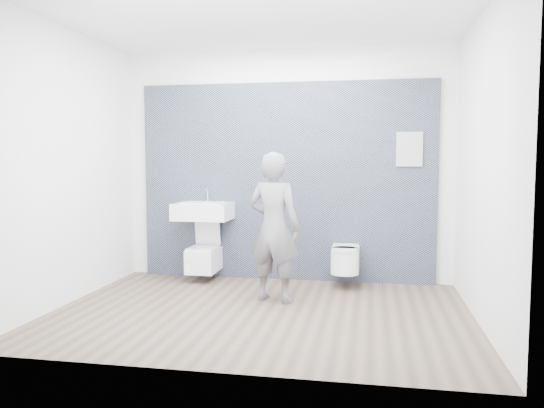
% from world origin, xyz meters
% --- Properties ---
extents(ground, '(4.00, 4.00, 0.00)m').
position_xyz_m(ground, '(0.00, 0.00, 0.00)').
color(ground, brown).
rests_on(ground, ground).
extents(room_shell, '(4.00, 4.00, 4.00)m').
position_xyz_m(room_shell, '(0.00, 0.00, 1.74)').
color(room_shell, silver).
rests_on(room_shell, ground).
extents(tile_wall, '(3.60, 0.06, 2.40)m').
position_xyz_m(tile_wall, '(0.00, 1.47, 0.00)').
color(tile_wall, black).
rests_on(tile_wall, ground).
extents(washbasin, '(0.67, 0.50, 0.50)m').
position_xyz_m(washbasin, '(-0.96, 1.19, 0.86)').
color(washbasin, white).
rests_on(washbasin, ground).
extents(toilet_square, '(0.34, 0.49, 0.66)m').
position_xyz_m(toilet_square, '(-0.96, 1.20, 0.28)').
color(toilet_square, white).
rests_on(toilet_square, ground).
extents(toilet_rounded, '(0.32, 0.55, 0.30)m').
position_xyz_m(toilet_rounded, '(0.75, 1.17, 0.32)').
color(toilet_rounded, white).
rests_on(toilet_rounded, ground).
extents(info_placard, '(0.30, 0.03, 0.40)m').
position_xyz_m(info_placard, '(1.46, 1.43, 0.00)').
color(info_placard, silver).
rests_on(info_placard, ground).
extents(visitor, '(0.64, 0.50, 1.55)m').
position_xyz_m(visitor, '(0.05, 0.43, 0.78)').
color(visitor, slate).
rests_on(visitor, ground).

